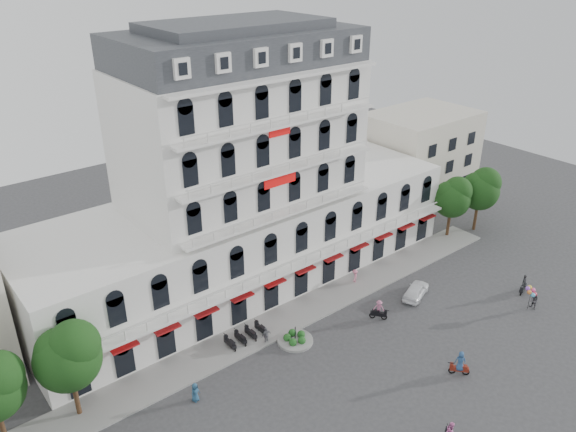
# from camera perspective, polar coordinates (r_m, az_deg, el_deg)

# --- Properties ---
(ground) EXTENTS (120.00, 120.00, 0.00)m
(ground) POSITION_cam_1_polar(r_m,az_deg,el_deg) (49.20, 8.12, -14.54)
(ground) COLOR #38383A
(ground) RESTS_ON ground
(sidewalk) EXTENTS (53.00, 4.00, 0.16)m
(sidewalk) POSITION_cam_1_polar(r_m,az_deg,el_deg) (54.22, 1.17, -9.79)
(sidewalk) COLOR gray
(sidewalk) RESTS_ON ground
(main_building) EXTENTS (45.00, 15.00, 25.80)m
(main_building) POSITION_cam_1_polar(r_m,az_deg,el_deg) (55.68, -4.68, 2.81)
(main_building) COLOR silver
(main_building) RESTS_ON ground
(flank_building_east) EXTENTS (14.00, 10.00, 12.00)m
(flank_building_east) POSITION_cam_1_polar(r_m,az_deg,el_deg) (77.90, 13.13, 5.93)
(flank_building_east) COLOR beige
(flank_building_east) RESTS_ON ground
(traffic_island) EXTENTS (3.20, 3.20, 1.60)m
(traffic_island) POSITION_cam_1_polar(r_m,az_deg,el_deg) (50.74, 0.73, -12.40)
(traffic_island) COLOR gray
(traffic_island) RESTS_ON ground
(parked_scooter_row) EXTENTS (4.40, 1.80, 1.10)m
(parked_scooter_row) POSITION_cam_1_polar(r_m,az_deg,el_deg) (51.10, -4.29, -12.54)
(parked_scooter_row) COLOR black
(parked_scooter_row) RESTS_ON ground
(tree_west_inner) EXTENTS (4.76, 4.76, 8.25)m
(tree_west_inner) POSITION_cam_1_polar(r_m,az_deg,el_deg) (43.57, -21.47, -12.91)
(tree_west_inner) COLOR #382314
(tree_west_inner) RESTS_ON ground
(tree_east_inner) EXTENTS (4.40, 4.37, 7.57)m
(tree_east_inner) POSITION_cam_1_polar(r_m,az_deg,el_deg) (68.23, 16.39, 1.94)
(tree_east_inner) COLOR #382314
(tree_east_inner) RESTS_ON ground
(tree_east_outer) EXTENTS (4.65, 4.65, 8.05)m
(tree_east_outer) POSITION_cam_1_polar(r_m,az_deg,el_deg) (70.75, 18.98, 2.72)
(tree_east_outer) COLOR #382314
(tree_east_outer) RESTS_ON ground
(parked_car) EXTENTS (4.46, 3.03, 1.41)m
(parked_car) POSITION_cam_1_polar(r_m,az_deg,el_deg) (57.65, 12.87, -7.38)
(parked_car) COLOR white
(parked_car) RESTS_ON ground
(rider_east) EXTENTS (1.25, 1.36, 2.26)m
(rider_east) POSITION_cam_1_polar(r_m,az_deg,el_deg) (48.99, 17.09, -14.09)
(rider_east) COLOR maroon
(rider_east) RESTS_ON ground
(rider_northeast) EXTENTS (1.67, 0.76, 2.11)m
(rider_northeast) POSITION_cam_1_polar(r_m,az_deg,el_deg) (61.34, 22.84, -6.39)
(rider_northeast) COLOR black
(rider_northeast) RESTS_ON ground
(rider_center) EXTENTS (1.21, 1.40, 2.04)m
(rider_center) POSITION_cam_1_polar(r_m,az_deg,el_deg) (53.62, 9.20, -9.35)
(rider_center) COLOR black
(rider_center) RESTS_ON ground
(pedestrian_left) EXTENTS (0.91, 0.71, 1.63)m
(pedestrian_left) POSITION_cam_1_polar(r_m,az_deg,el_deg) (45.54, -9.41, -17.25)
(pedestrian_left) COLOR navy
(pedestrian_left) RESTS_ON ground
(pedestrian_mid) EXTENTS (0.97, 0.44, 1.62)m
(pedestrian_mid) POSITION_cam_1_polar(r_m,az_deg,el_deg) (50.30, -2.23, -12.02)
(pedestrian_mid) COLOR slate
(pedestrian_mid) RESTS_ON ground
(pedestrian_right) EXTENTS (1.18, 1.10, 1.60)m
(pedestrian_right) POSITION_cam_1_polar(r_m,az_deg,el_deg) (58.63, 6.80, -6.12)
(pedestrian_right) COLOR pink
(pedestrian_right) RESTS_ON ground
(balloon_vendor) EXTENTS (1.39, 1.31, 2.45)m
(balloon_vendor) POSITION_cam_1_polar(r_m,az_deg,el_deg) (59.04, 23.64, -7.61)
(balloon_vendor) COLOR #4F4E55
(balloon_vendor) RESTS_ON ground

